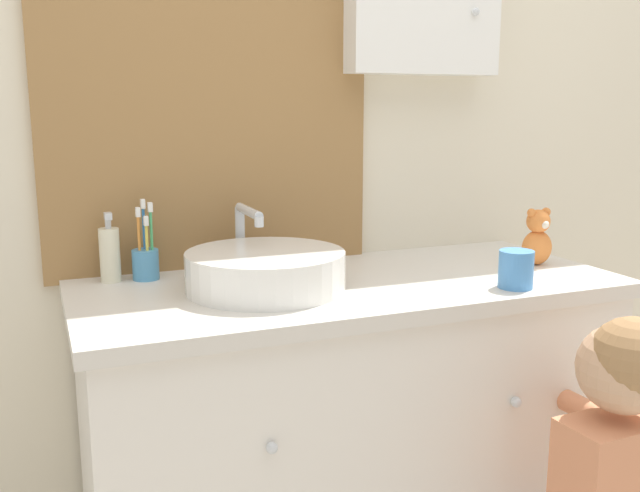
# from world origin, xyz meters

# --- Properties ---
(wall_back) EXTENTS (3.20, 0.18, 2.50)m
(wall_back) POSITION_xyz_m (0.00, 0.62, 1.28)
(wall_back) COLOR beige
(wall_back) RESTS_ON ground_plane
(vanity_counter) EXTENTS (1.28, 0.57, 0.88)m
(vanity_counter) POSITION_xyz_m (0.00, 0.32, 0.44)
(vanity_counter) COLOR silver
(vanity_counter) RESTS_ON ground_plane
(sink_basin) EXTENTS (0.36, 0.41, 0.17)m
(sink_basin) POSITION_xyz_m (-0.21, 0.31, 0.92)
(sink_basin) COLOR white
(sink_basin) RESTS_ON vanity_counter
(toothbrush_holder) EXTENTS (0.06, 0.06, 0.19)m
(toothbrush_holder) POSITION_xyz_m (-0.45, 0.51, 0.92)
(toothbrush_holder) COLOR #4C93C6
(toothbrush_holder) RESTS_ON vanity_counter
(soap_dispenser) EXTENTS (0.05, 0.05, 0.17)m
(soap_dispenser) POSITION_xyz_m (-0.53, 0.52, 0.94)
(soap_dispenser) COLOR beige
(soap_dispenser) RESTS_ON vanity_counter
(child_figure) EXTENTS (0.24, 0.45, 0.89)m
(child_figure) POSITION_xyz_m (0.37, -0.17, 0.53)
(child_figure) COLOR slate
(child_figure) RESTS_ON ground_plane
(teddy_bear) EXTENTS (0.08, 0.07, 0.15)m
(teddy_bear) POSITION_xyz_m (0.52, 0.29, 0.95)
(teddy_bear) COLOR orange
(teddy_bear) RESTS_ON vanity_counter
(drinking_cup) EXTENTS (0.08, 0.08, 0.09)m
(drinking_cup) POSITION_xyz_m (0.32, 0.11, 0.92)
(drinking_cup) COLOR #4789D1
(drinking_cup) RESTS_ON vanity_counter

